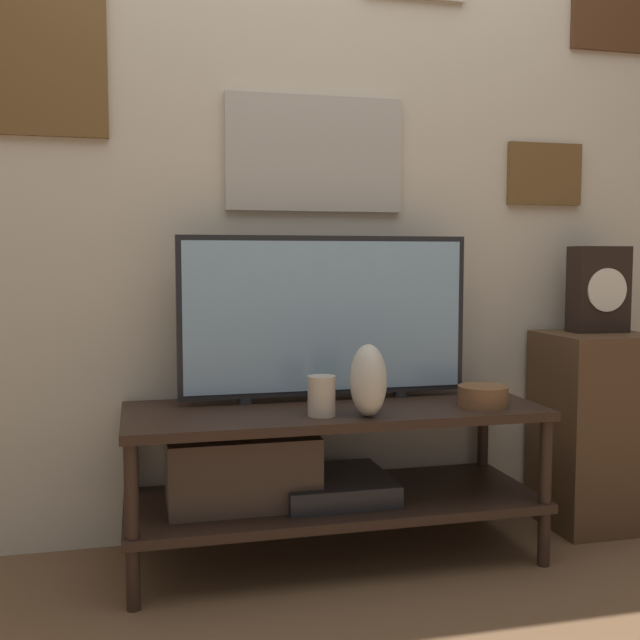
{
  "coord_description": "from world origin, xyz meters",
  "views": [
    {
      "loc": [
        -0.62,
        -2.04,
        0.99
      ],
      "look_at": [
        -0.05,
        0.29,
        0.79
      ],
      "focal_mm": 42.0,
      "sensor_mm": 36.0,
      "label": 1
    }
  ],
  "objects_px": {
    "vase_urn_stoneware": "(368,380)",
    "mantel_clock": "(599,289)",
    "television": "(325,316)",
    "vase_wide_bowl": "(483,396)",
    "candle_jar": "(322,396)"
  },
  "relations": [
    {
      "from": "vase_wide_bowl",
      "to": "candle_jar",
      "type": "height_order",
      "value": "candle_jar"
    },
    {
      "from": "vase_wide_bowl",
      "to": "mantel_clock",
      "type": "xyz_separation_m",
      "value": [
        0.57,
        0.23,
        0.33
      ]
    },
    {
      "from": "candle_jar",
      "to": "mantel_clock",
      "type": "bearing_deg",
      "value": 12.54
    },
    {
      "from": "vase_wide_bowl",
      "to": "candle_jar",
      "type": "bearing_deg",
      "value": -177.54
    },
    {
      "from": "vase_urn_stoneware",
      "to": "mantel_clock",
      "type": "relative_size",
      "value": 0.7
    },
    {
      "from": "candle_jar",
      "to": "television",
      "type": "bearing_deg",
      "value": 73.48
    },
    {
      "from": "television",
      "to": "candle_jar",
      "type": "relative_size",
      "value": 8.03
    },
    {
      "from": "television",
      "to": "mantel_clock",
      "type": "distance_m",
      "value": 1.06
    },
    {
      "from": "television",
      "to": "vase_urn_stoneware",
      "type": "height_order",
      "value": "television"
    },
    {
      "from": "vase_urn_stoneware",
      "to": "candle_jar",
      "type": "distance_m",
      "value": 0.15
    },
    {
      "from": "television",
      "to": "candle_jar",
      "type": "bearing_deg",
      "value": -106.52
    },
    {
      "from": "television",
      "to": "vase_wide_bowl",
      "type": "height_order",
      "value": "television"
    },
    {
      "from": "vase_wide_bowl",
      "to": "mantel_clock",
      "type": "bearing_deg",
      "value": 21.58
    },
    {
      "from": "television",
      "to": "candle_jar",
      "type": "distance_m",
      "value": 0.34
    },
    {
      "from": "vase_wide_bowl",
      "to": "mantel_clock",
      "type": "height_order",
      "value": "mantel_clock"
    }
  ]
}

